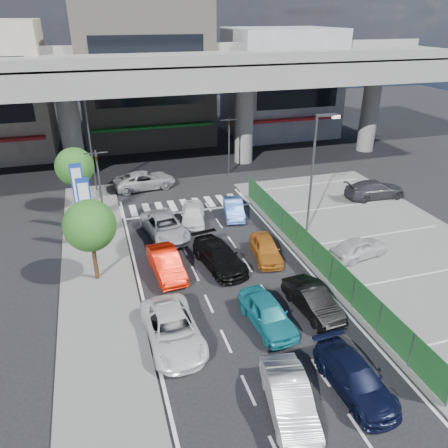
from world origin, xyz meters
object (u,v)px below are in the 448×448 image
object	(u,v)px
minivan_navy_back	(355,378)
sedan_white_front_mid	(193,214)
sedan_white_mid_left	(173,329)
hatch_black_mid_right	(313,300)
wagon_silver_front_left	(165,227)
taxi_teal_mid	(267,313)
traffic_cone	(316,246)
tree_near	(90,226)
street_lamp_right	(315,165)
signboard_near	(85,203)
signboard_far	(78,187)
taxi_orange_right	(266,249)
traffic_light_left	(98,168)
sedan_black_mid	(219,256)
crossing_wagon_silver	(145,180)
parked_sedan_dgrey	(375,189)
taxi_orange_left	(166,263)
street_lamp_left	(91,135)
hatch_white_back_mid	(289,399)
tree_far	(75,167)
parked_sedan_white	(359,248)
traffic_light_right	(229,132)
kei_truck_front_right	(234,208)

from	to	relation	value
minivan_navy_back	sedan_white_front_mid	world-z (taller)	sedan_white_front_mid
minivan_navy_back	sedan_white_mid_left	distance (m)	8.00
hatch_black_mid_right	wagon_silver_front_left	size ratio (longest dim) A/B	0.81
taxi_teal_mid	traffic_cone	world-z (taller)	taxi_teal_mid
tree_near	minivan_navy_back	distance (m)	14.90
street_lamp_right	taxi_teal_mid	distance (m)	11.43
signboard_near	wagon_silver_front_left	distance (m)	5.35
signboard_far	taxi_orange_right	size ratio (longest dim) A/B	1.25
hatch_black_mid_right	sedan_white_front_mid	size ratio (longest dim) A/B	0.99
taxi_orange_right	wagon_silver_front_left	xyz separation A→B (m)	(-5.36, 4.73, 0.05)
signboard_near	taxi_teal_mid	bearing A→B (deg)	-53.09
signboard_far	traffic_light_left	bearing A→B (deg)	35.70
signboard_near	sedan_black_mid	distance (m)	8.85
sedan_black_mid	crossing_wagon_silver	bearing A→B (deg)	90.10
sedan_white_front_mid	parked_sedan_dgrey	bearing A→B (deg)	14.39
sedan_white_front_mid	taxi_orange_left	bearing A→B (deg)	-102.82
sedan_white_front_mid	wagon_silver_front_left	bearing A→B (deg)	-135.31
street_lamp_left	hatch_white_back_mid	size ratio (longest dim) A/B	1.91
taxi_orange_left	taxi_orange_right	world-z (taller)	taxi_orange_left
hatch_white_back_mid	traffic_light_left	bearing A→B (deg)	116.13
street_lamp_left	taxi_teal_mid	xyz separation A→B (m)	(6.97, -20.44, -4.08)
tree_far	hatch_black_mid_right	xyz separation A→B (m)	(11.00, -16.63, -2.73)
parked_sedan_white	sedan_white_mid_left	bearing A→B (deg)	97.47
signboard_far	parked_sedan_dgrey	size ratio (longest dim) A/B	0.96
traffic_light_right	wagon_silver_front_left	size ratio (longest dim) A/B	1.05
traffic_light_left	taxi_orange_left	distance (m)	9.61
kei_truck_front_right	signboard_far	bearing A→B (deg)	-174.17
street_lamp_right	minivan_navy_back	world-z (taller)	street_lamp_right
sedan_white_mid_left	parked_sedan_dgrey	world-z (taller)	parked_sedan_dgrey
sedan_white_front_mid	traffic_cone	bearing A→B (deg)	-31.43
signboard_far	kei_truck_front_right	size ratio (longest dim) A/B	1.27
taxi_orange_left	kei_truck_front_right	size ratio (longest dim) A/B	1.13
kei_truck_front_right	crossing_wagon_silver	bearing A→B (deg)	137.71
traffic_light_left	minivan_navy_back	size ratio (longest dim) A/B	1.20
street_lamp_left	parked_sedan_white	world-z (taller)	street_lamp_left
crossing_wagon_silver	signboard_far	bearing A→B (deg)	135.51
street_lamp_right	street_lamp_left	bearing A→B (deg)	138.37
tree_near	crossing_wagon_silver	world-z (taller)	tree_near
hatch_white_back_mid	sedan_white_mid_left	bearing A→B (deg)	133.25
signboard_near	parked_sedan_dgrey	distance (m)	22.29
traffic_light_left	sedan_black_mid	distance (m)	11.08
street_lamp_left	sedan_white_front_mid	xyz separation A→B (m)	(6.17, -8.45, -4.08)
taxi_orange_right	parked_sedan_dgrey	world-z (taller)	parked_sedan_dgrey
traffic_light_right	minivan_navy_back	xyz separation A→B (m)	(-3.08, -26.21, -3.31)
tree_far	parked_sedan_white	world-z (taller)	tree_far
wagon_silver_front_left	parked_sedan_white	bearing A→B (deg)	-38.46
hatch_white_back_mid	parked_sedan_dgrey	bearing A→B (deg)	57.99
minivan_navy_back	tree_far	bearing A→B (deg)	112.43
minivan_navy_back	crossing_wagon_silver	bearing A→B (deg)	98.48
taxi_teal_mid	traffic_cone	size ratio (longest dim) A/B	5.21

